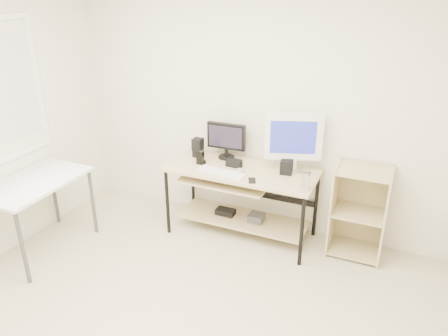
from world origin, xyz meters
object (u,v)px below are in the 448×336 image
at_px(side_table, 35,189).
at_px(audio_controller, 200,158).
at_px(shelf_unit, 359,210).
at_px(white_imac, 294,139).
at_px(desk, 239,187).
at_px(black_monitor, 226,138).

relative_size(side_table, audio_controller, 7.00).
distance_m(shelf_unit, white_imac, 0.93).
height_order(desk, black_monitor, black_monitor).
height_order(desk, shelf_unit, shelf_unit).
height_order(side_table, black_monitor, black_monitor).
distance_m(white_imac, audio_controller, 0.96).
height_order(desk, side_table, same).
xyz_separation_m(black_monitor, audio_controller, (-0.17, -0.26, -0.15)).
relative_size(side_table, black_monitor, 2.41).
xyz_separation_m(side_table, black_monitor, (1.42, 1.26, 0.30)).
height_order(desk, white_imac, white_imac).
relative_size(black_monitor, audio_controller, 2.90).
relative_size(desk, white_imac, 2.57).
relative_size(shelf_unit, white_imac, 1.54).
xyz_separation_m(black_monitor, white_imac, (0.72, -0.05, 0.12)).
xyz_separation_m(side_table, white_imac, (2.15, 1.21, 0.42)).
height_order(side_table, shelf_unit, shelf_unit).
distance_m(side_table, white_imac, 2.50).
distance_m(desk, black_monitor, 0.53).
bearing_deg(shelf_unit, desk, -172.23).
bearing_deg(white_imac, shelf_unit, -18.21).
height_order(black_monitor, audio_controller, black_monitor).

